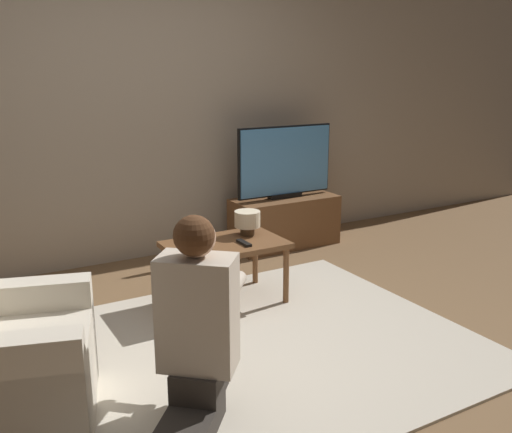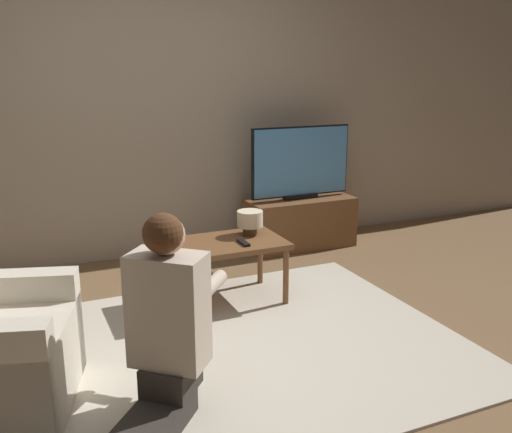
# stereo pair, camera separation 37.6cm
# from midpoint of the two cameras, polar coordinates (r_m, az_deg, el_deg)

# --- Properties ---
(ground_plane) EXTENTS (10.00, 10.00, 0.00)m
(ground_plane) POSITION_cam_midpoint_polar(r_m,az_deg,el_deg) (3.38, -3.68, -13.21)
(ground_plane) COLOR brown
(wall_back) EXTENTS (10.00, 0.06, 2.60)m
(wall_back) POSITION_cam_midpoint_polar(r_m,az_deg,el_deg) (4.80, -14.42, 10.98)
(wall_back) COLOR tan
(wall_back) RESTS_ON ground_plane
(rug) EXTENTS (2.54, 2.06, 0.02)m
(rug) POSITION_cam_midpoint_polar(r_m,az_deg,el_deg) (3.37, -3.69, -13.09)
(rug) COLOR beige
(rug) RESTS_ON ground_plane
(tv_stand) EXTENTS (0.96, 0.41, 0.45)m
(tv_stand) POSITION_cam_midpoint_polar(r_m,az_deg,el_deg) (5.14, 0.79, -0.54)
(tv_stand) COLOR brown
(tv_stand) RESTS_ON ground_plane
(tv) EXTENTS (0.93, 0.08, 0.64)m
(tv) POSITION_cam_midpoint_polar(r_m,az_deg,el_deg) (5.02, 0.79, 5.48)
(tv) COLOR black
(tv) RESTS_ON tv_stand
(coffee_table) EXTENTS (0.78, 0.50, 0.44)m
(coffee_table) POSITION_cam_midpoint_polar(r_m,az_deg,el_deg) (3.84, -5.90, -3.37)
(coffee_table) COLOR brown
(coffee_table) RESTS_ON ground_plane
(person_kneeling) EXTENTS (0.74, 0.80, 0.97)m
(person_kneeling) POSITION_cam_midpoint_polar(r_m,az_deg,el_deg) (2.59, -10.22, -10.89)
(person_kneeling) COLOR #332D28
(person_kneeling) RESTS_ON rug
(table_lamp) EXTENTS (0.18, 0.18, 0.17)m
(table_lamp) POSITION_cam_midpoint_polar(r_m,az_deg,el_deg) (3.95, -3.60, -0.45)
(table_lamp) COLOR #4C3823
(table_lamp) RESTS_ON coffee_table
(remote) EXTENTS (0.04, 0.15, 0.02)m
(remote) POSITION_cam_midpoint_polar(r_m,az_deg,el_deg) (3.77, -4.07, -2.70)
(remote) COLOR black
(remote) RESTS_ON coffee_table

